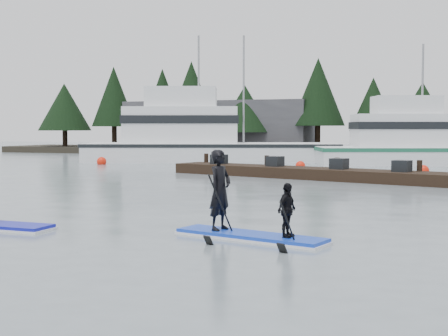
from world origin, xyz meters
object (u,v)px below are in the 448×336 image
(fishing_boat_large, at_px, (204,151))
(paddleboard_duo, at_px, (242,209))
(fishing_boat_medium, at_px, (426,155))
(floating_dock, at_px, (310,173))

(fishing_boat_large, height_order, paddleboard_duo, fishing_boat_large)
(fishing_boat_medium, relative_size, paddleboard_duo, 4.39)
(fishing_boat_large, xyz_separation_m, fishing_boat_medium, (15.40, 0.91, -0.14))
(paddleboard_duo, bearing_deg, floating_dock, 111.26)
(fishing_boat_large, bearing_deg, fishing_boat_medium, -14.99)
(fishing_boat_medium, xyz_separation_m, paddleboard_duo, (-2.96, -30.25, 0.01))
(fishing_boat_medium, height_order, floating_dock, fishing_boat_medium)
(floating_dock, xyz_separation_m, paddleboard_duo, (1.90, -16.53, 0.39))
(fishing_boat_large, distance_m, fishing_boat_medium, 15.43)
(floating_dock, relative_size, paddleboard_duo, 4.32)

